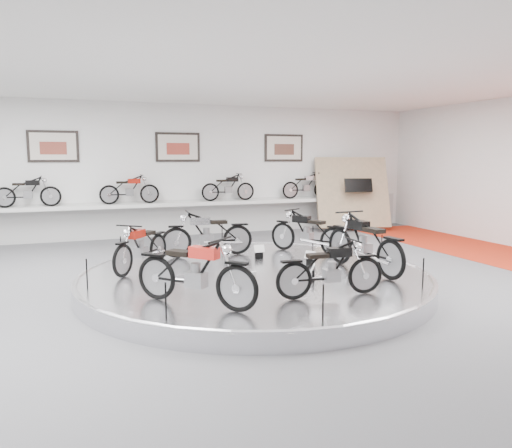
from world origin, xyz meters
name	(u,v)px	position (x,y,z in m)	size (l,w,h in m)	color
floor	(261,292)	(0.00, 0.00, 0.00)	(16.00, 16.00, 0.00)	#505052
ceiling	(261,62)	(0.00, 0.00, 4.00)	(16.00, 16.00, 0.00)	white
wall_back	(178,170)	(0.00, 7.00, 2.00)	(16.00, 16.00, 0.00)	white
dado_band	(179,218)	(0.00, 6.98, 0.55)	(15.68, 0.04, 1.10)	#BCBCBA
display_platform	(255,280)	(0.00, 0.30, 0.15)	(6.40, 6.40, 0.30)	silver
platform_rim	(255,274)	(0.00, 0.30, 0.27)	(6.40, 6.40, 0.10)	#B2B2BA
shelf	(181,204)	(0.00, 6.70, 1.00)	(11.00, 0.55, 0.10)	silver
poster_left	(53,146)	(-3.50, 6.96, 2.70)	(1.35, 0.06, 0.88)	beige
poster_center	(178,147)	(0.00, 6.96, 2.70)	(1.35, 0.06, 0.88)	beige
poster_right	(284,148)	(3.50, 6.96, 2.70)	(1.35, 0.06, 0.88)	beige
display_panel	(352,192)	(5.60, 6.10, 1.25)	(2.40, 0.12, 2.40)	tan
shelf_bike_a	(28,194)	(-4.20, 6.70, 1.42)	(1.22, 0.42, 0.73)	black
shelf_bike_b	(130,191)	(-1.50, 6.70, 1.42)	(1.22, 0.42, 0.73)	maroon
shelf_bike_c	(228,189)	(1.50, 6.70, 1.42)	(1.22, 0.42, 0.73)	black
shelf_bike_d	(306,187)	(4.20, 6.70, 1.42)	(1.22, 0.42, 0.73)	#A3A3A7
bike_a	(307,232)	(1.71, 1.59, 0.78)	(1.64, 0.58, 0.96)	black
bike_b	(207,233)	(-0.43, 2.06, 0.79)	(1.67, 0.59, 0.98)	#A3A3A7
bike_c	(141,246)	(-1.93, 1.21, 0.75)	(1.54, 0.54, 0.91)	maroon
bike_d	(195,271)	(-1.53, -1.36, 0.80)	(1.71, 0.60, 1.01)	red
bike_e	(331,268)	(0.50, -1.63, 0.74)	(1.49, 0.52, 0.87)	black
bike_f	(364,242)	(1.91, -0.35, 0.84)	(1.85, 0.65, 1.09)	black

